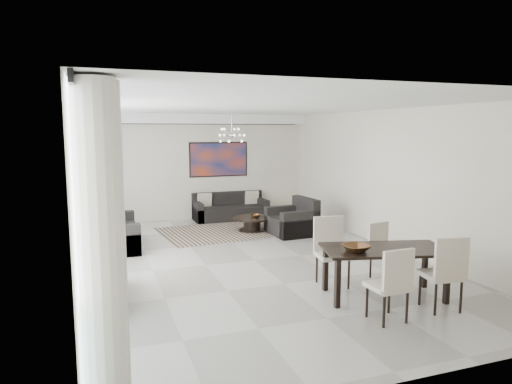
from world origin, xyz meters
name	(u,v)px	position (x,y,z in m)	size (l,w,h in m)	color
room_shell	(278,184)	(0.46, 0.00, 1.45)	(6.00, 9.00, 2.90)	#A8A39B
window_wall	(93,191)	(-2.86, 0.00, 1.47)	(0.37, 8.95, 2.90)	silver
soffit	(202,119)	(0.00, 4.30, 2.77)	(5.98, 0.40, 0.26)	white
painting	(219,159)	(0.50, 4.47, 1.65)	(1.68, 0.04, 0.98)	#A33816
chandelier	(232,135)	(0.30, 2.50, 2.35)	(0.66, 0.66, 0.71)	silver
rug	(221,232)	(0.03, 2.60, 0.01)	(2.79, 2.15, 0.01)	black
coffee_table	(252,223)	(0.80, 2.46, 0.19)	(0.96, 0.96, 0.34)	black
bowl_coffee	(255,216)	(0.88, 2.44, 0.37)	(0.24, 0.24, 0.07)	brown
sofa_main	(230,210)	(0.71, 4.07, 0.25)	(2.03, 0.83, 0.74)	black
loveseat	(111,234)	(-2.55, 1.88, 0.30)	(0.99, 1.76, 0.88)	black
armchair	(293,222)	(1.59, 1.77, 0.30)	(1.05, 1.10, 0.86)	black
side_table	(104,219)	(-2.65, 3.08, 0.40)	(0.43, 0.43, 0.59)	black
tv_console	(104,282)	(-2.76, -1.16, 0.25)	(0.46, 1.62, 0.51)	black
television	(113,244)	(-2.60, -1.21, 0.83)	(1.11, 0.15, 0.64)	gray
dining_table	(385,254)	(1.17, -2.46, 0.66)	(1.96, 1.31, 0.75)	black
dining_chair_sw	(393,280)	(0.71, -3.28, 0.57)	(0.48, 0.48, 0.99)	beige
dining_chair_se	(446,269)	(1.61, -3.22, 0.61)	(0.55, 0.55, 1.06)	beige
dining_chair_nw	(331,246)	(0.71, -1.66, 0.63)	(0.57, 0.57, 1.09)	beige
dining_chair_ne	(382,247)	(1.68, -1.67, 0.53)	(0.49, 0.49, 0.93)	beige
bowl_dining	(356,248)	(0.67, -2.46, 0.79)	(0.38, 0.38, 0.09)	brown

